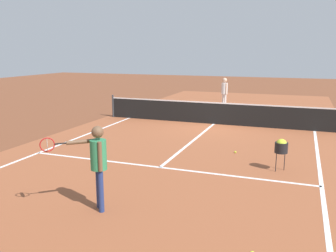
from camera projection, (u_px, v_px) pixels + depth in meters
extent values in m
plane|color=brown|center=(214.00, 124.00, 15.76)|extent=(60.00, 60.00, 0.00)
cube|color=#9E5433|center=(214.00, 124.00, 15.76)|extent=(10.62, 24.40, 0.00)
cube|color=white|center=(48.00, 149.00, 11.71)|extent=(0.10, 11.89, 0.01)
cube|color=white|center=(321.00, 180.00, 8.90)|extent=(0.10, 11.89, 0.01)
cube|color=white|center=(160.00, 167.00, 9.89)|extent=(8.22, 0.10, 0.01)
cube|color=white|center=(193.00, 141.00, 12.82)|extent=(0.10, 6.40, 0.01)
cylinder|color=#33383D|center=(113.00, 106.00, 17.35)|extent=(0.09, 0.09, 1.07)
cube|color=black|center=(214.00, 114.00, 15.66)|extent=(9.96, 0.02, 0.91)
cube|color=white|center=(214.00, 103.00, 15.57)|extent=(9.96, 0.03, 0.05)
cylinder|color=navy|center=(101.00, 192.00, 7.08)|extent=(0.11, 0.11, 0.85)
cylinder|color=navy|center=(99.00, 188.00, 7.28)|extent=(0.11, 0.11, 0.85)
cylinder|color=#338C59|center=(98.00, 155.00, 7.03)|extent=(0.32, 0.32, 0.60)
sphere|color=brown|center=(98.00, 132.00, 6.94)|extent=(0.24, 0.24, 0.24)
cylinder|color=brown|center=(100.00, 157.00, 6.87)|extent=(0.08, 0.08, 0.58)
cylinder|color=brown|center=(82.00, 142.00, 7.03)|extent=(0.49, 0.44, 0.08)
cylinder|color=black|center=(60.00, 144.00, 6.89)|extent=(0.18, 0.17, 0.03)
torus|color=red|center=(47.00, 145.00, 6.81)|extent=(0.23, 0.20, 0.28)
cylinder|color=silver|center=(47.00, 145.00, 6.81)|extent=(0.17, 0.19, 0.25)
cylinder|color=white|center=(223.00, 102.00, 19.62)|extent=(0.11, 0.11, 0.85)
cylinder|color=white|center=(225.00, 102.00, 19.42)|extent=(0.11, 0.11, 0.85)
cylinder|color=white|center=(225.00, 89.00, 19.37)|extent=(0.32, 0.32, 0.60)
sphere|color=beige|center=(225.00, 80.00, 19.28)|extent=(0.24, 0.24, 0.24)
cylinder|color=beige|center=(223.00, 88.00, 19.52)|extent=(0.08, 0.08, 0.58)
cylinder|color=beige|center=(226.00, 89.00, 19.21)|extent=(0.08, 0.08, 0.58)
cylinder|color=black|center=(281.00, 148.00, 9.48)|extent=(0.34, 0.34, 0.28)
cylinder|color=black|center=(276.00, 162.00, 9.50)|extent=(0.02, 0.02, 0.50)
cylinder|color=black|center=(284.00, 161.00, 9.62)|extent=(0.02, 0.02, 0.50)
sphere|color=#CCE033|center=(281.00, 144.00, 9.46)|extent=(0.29, 0.29, 0.29)
sphere|color=#CCE033|center=(235.00, 152.00, 11.27)|extent=(0.07, 0.07, 0.07)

